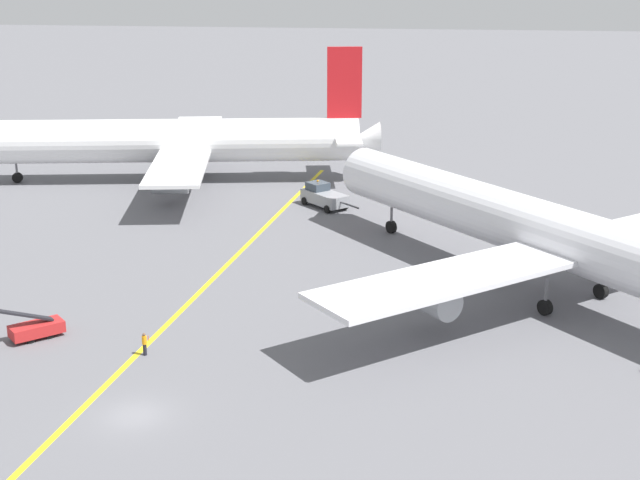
{
  "coord_description": "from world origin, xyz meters",
  "views": [
    {
      "loc": [
        18.5,
        -51.27,
        28.79
      ],
      "look_at": [
        8.73,
        26.1,
        4.0
      ],
      "focal_mm": 51.69,
      "sensor_mm": 36.0,
      "label": 1
    }
  ],
  "objects_px": {
    "ground_crew_wing_walker_right": "(145,344)",
    "airliner_at_gate_left": "(172,141)",
    "pushback_tug": "(324,196)",
    "airliner_being_pushed": "(550,235)",
    "gse_belt_loader_portside": "(36,328)"
  },
  "relations": [
    {
      "from": "airliner_at_gate_left",
      "to": "airliner_being_pushed",
      "type": "xyz_separation_m",
      "value": [
        43.4,
        -35.96,
        0.3
      ]
    },
    {
      "from": "airliner_at_gate_left",
      "to": "ground_crew_wing_walker_right",
      "type": "relative_size",
      "value": 30.67
    },
    {
      "from": "ground_crew_wing_walker_right",
      "to": "airliner_at_gate_left",
      "type": "bearing_deg",
      "value": 103.58
    },
    {
      "from": "airliner_at_gate_left",
      "to": "airliner_being_pushed",
      "type": "distance_m",
      "value": 56.36
    },
    {
      "from": "pushback_tug",
      "to": "gse_belt_loader_portside",
      "type": "xyz_separation_m",
      "value": [
        -17.43,
        -40.41,
        -0.44
      ]
    },
    {
      "from": "pushback_tug",
      "to": "ground_crew_wing_walker_right",
      "type": "distance_m",
      "value": 43.17
    },
    {
      "from": "airliner_being_pushed",
      "to": "ground_crew_wing_walker_right",
      "type": "xyz_separation_m",
      "value": [
        -30.76,
        -16.34,
        -4.59
      ]
    },
    {
      "from": "pushback_tug",
      "to": "ground_crew_wing_walker_right",
      "type": "bearing_deg",
      "value": -100.88
    },
    {
      "from": "airliner_at_gate_left",
      "to": "ground_crew_wing_walker_right",
      "type": "height_order",
      "value": "airliner_at_gate_left"
    },
    {
      "from": "airliner_at_gate_left",
      "to": "gse_belt_loader_portside",
      "type": "bearing_deg",
      "value": -86.19
    },
    {
      "from": "ground_crew_wing_walker_right",
      "to": "pushback_tug",
      "type": "bearing_deg",
      "value": 79.12
    },
    {
      "from": "airliner_at_gate_left",
      "to": "gse_belt_loader_portside",
      "type": "height_order",
      "value": "airliner_at_gate_left"
    },
    {
      "from": "pushback_tug",
      "to": "gse_belt_loader_portside",
      "type": "height_order",
      "value": "gse_belt_loader_portside"
    },
    {
      "from": "pushback_tug",
      "to": "airliner_being_pushed",
      "type": "bearing_deg",
      "value": -49.03
    },
    {
      "from": "pushback_tug",
      "to": "gse_belt_loader_portside",
      "type": "distance_m",
      "value": 44.01
    }
  ]
}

